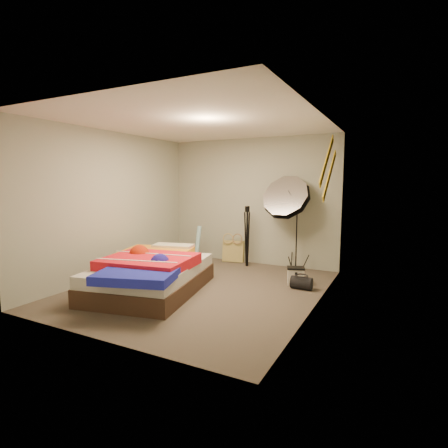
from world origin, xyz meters
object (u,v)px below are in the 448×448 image
Objects in this scene: wrapping_roll at (198,244)px; duffel_bag at (301,283)px; tote_bag at (233,251)px; camera_case at (296,276)px; camera_tripod at (247,232)px; photo_umbrella at (287,199)px; bed at (151,273)px.

wrapping_roll is 2.49m from duffel_bag.
tote_bag is at bearing 146.36° from duffel_bag.
tote_bag reaches higher than camera_case.
photo_umbrella is at bearing 0.44° from camera_tripod.
bed is at bearing -107.58° from tote_bag.
camera_case is at bearing -14.43° from wrapping_roll.
tote_bag is 1.88m from camera_case.
camera_case is at bearing -43.80° from tote_bag.
bed is at bearing -123.68° from photo_umbrella.
wrapping_roll reaches higher than duffel_bag.
camera_tripod is (1.00, 0.21, 0.30)m from wrapping_roll.
bed reaches higher than duffel_bag.
photo_umbrella reaches higher than tote_bag.
photo_umbrella is (1.79, 0.21, 0.95)m from wrapping_roll.
camera_tripod is (-1.34, 0.98, 0.58)m from duffel_bag.
photo_umbrella is (1.43, 2.14, 1.04)m from bed.
photo_umbrella reaches higher than wrapping_roll.
wrapping_roll is at bearing 100.72° from bed.
photo_umbrella is at bearing 56.32° from bed.
duffel_bag is 0.27× the size of camera_tripod.
camera_case reaches higher than duffel_bag.
bed is 2.26m from camera_tripod.
duffel_bag is at bearing -46.50° from tote_bag.
bed is at bearing -106.70° from camera_tripod.
wrapping_roll is at bearing -156.33° from tote_bag.
photo_umbrella is (1.19, -0.22, 1.11)m from tote_bag.
duffel_bag is (2.35, -0.78, -0.28)m from wrapping_roll.
wrapping_roll reaches higher than tote_bag.
photo_umbrella reaches higher than bed.
camera_case is 0.26m from duffel_bag.
tote_bag reaches higher than duffel_bag.
tote_bag is at bearing 35.46° from wrapping_roll.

